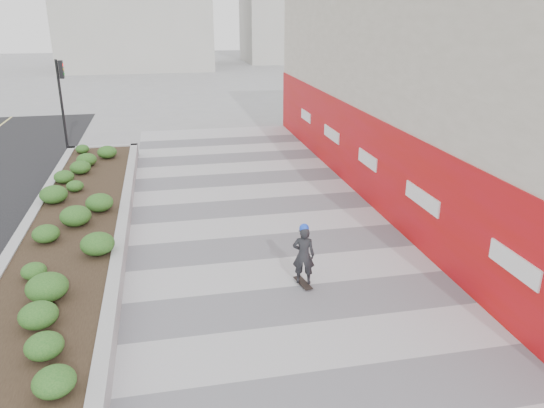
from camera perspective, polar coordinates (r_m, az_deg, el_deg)
The scene contains 7 objects.
ground at distance 10.87m, azimuth 5.58°, elevation -15.41°, with size 160.00×160.00×0.00m, color gray.
walkway at distance 13.32m, azimuth 1.78°, elevation -8.05°, with size 8.00×36.00×0.01m, color #A8A8AD.
building at distance 20.06m, azimuth 17.93°, elevation 12.61°, with size 6.04×24.08×8.00m.
planter at distance 16.71m, azimuth -20.27°, elevation -1.74°, with size 3.00×18.00×0.90m.
traffic_signal_near at distance 26.51m, azimuth -21.68°, elevation 11.16°, with size 0.33×0.28×4.20m.
manhole_cover at distance 13.44m, azimuth 3.88°, elevation -7.84°, with size 0.44×0.44×0.01m, color #595654.
skateboarder at distance 12.70m, azimuth 3.41°, elevation -5.47°, with size 0.62×0.74×1.61m.
Camera 1 is at (-2.78, -8.39, 6.33)m, focal length 35.00 mm.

